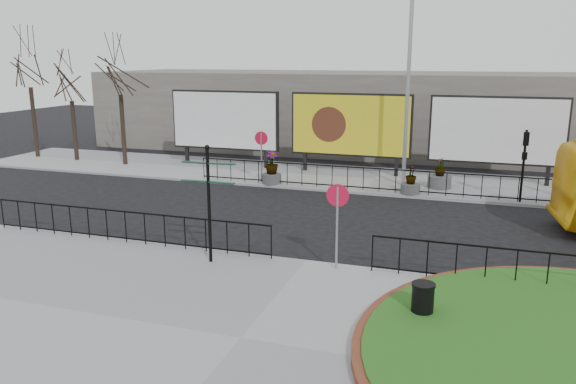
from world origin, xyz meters
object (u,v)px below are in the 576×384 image
at_px(litter_bin, 423,302).
at_px(planter_b, 411,183).
at_px(billboard_mid, 350,125).
at_px(lamp_post, 408,83).
at_px(planter_c, 440,178).
at_px(planter_a, 272,170).
at_px(fingerpost_sign, 209,192).

height_order(litter_bin, planter_b, planter_b).
xyz_separation_m(billboard_mid, planter_b, (3.50, -3.57, -2.02)).
bearing_deg(litter_bin, lamp_post, 98.59).
bearing_deg(planter_c, planter_a, -168.15).
bearing_deg(fingerpost_sign, planter_b, 67.14).
relative_size(litter_bin, planter_b, 0.69).
xyz_separation_m(litter_bin, planter_a, (-8.10, 12.32, 0.19)).
relative_size(billboard_mid, planter_a, 3.96).
relative_size(billboard_mid, litter_bin, 6.93).
bearing_deg(planter_a, lamp_post, 14.95).
bearing_deg(planter_b, fingerpost_sign, -114.08).
distance_m(planter_b, planter_c, 1.96).
distance_m(billboard_mid, litter_bin, 16.82).
height_order(billboard_mid, lamp_post, lamp_post).
bearing_deg(lamp_post, litter_bin, -81.41).
xyz_separation_m(fingerpost_sign, planter_c, (5.78, 12.00, -1.64)).
height_order(lamp_post, fingerpost_sign, lamp_post).
relative_size(fingerpost_sign, planter_a, 2.22).
height_order(planter_b, planter_c, planter_c).
bearing_deg(planter_b, billboard_mid, 134.42).
distance_m(fingerpost_sign, litter_bin, 6.75).
height_order(lamp_post, planter_a, lamp_post).
height_order(fingerpost_sign, litter_bin, fingerpost_sign).
bearing_deg(litter_bin, billboard_mid, 107.83).
xyz_separation_m(lamp_post, planter_a, (-5.99, -1.60, -4.07)).
relative_size(billboard_mid, lamp_post, 0.67).
relative_size(lamp_post, planter_c, 6.48).
relative_size(billboard_mid, fingerpost_sign, 1.79).
distance_m(fingerpost_sign, planter_c, 13.42).
xyz_separation_m(billboard_mid, planter_c, (4.64, -1.97, -2.03)).
height_order(litter_bin, planter_a, planter_a).
bearing_deg(lamp_post, planter_c, -0.00).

